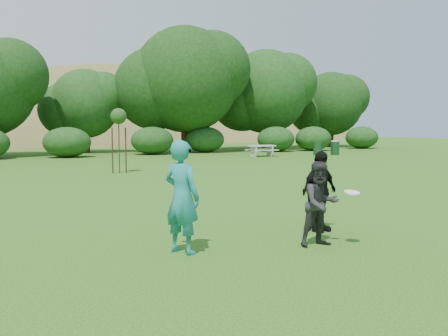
{
  "coord_description": "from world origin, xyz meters",
  "views": [
    {
      "loc": [
        -5.61,
        -7.5,
        2.14
      ],
      "look_at": [
        0.0,
        3.0,
        1.1
      ],
      "focal_mm": 40.0,
      "sensor_mm": 36.0,
      "label": 1
    }
  ],
  "objects_px": {
    "player_black": "(320,191)",
    "picnic_table": "(262,149)",
    "trash_can_lidded": "(335,147)",
    "player_grey": "(321,204)",
    "sapling": "(119,118)",
    "player_teal": "(182,197)",
    "trash_can_near": "(318,149)"
  },
  "relations": [
    {
      "from": "player_black",
      "to": "picnic_table",
      "type": "bearing_deg",
      "value": 49.13
    },
    {
      "from": "player_black",
      "to": "trash_can_lidded",
      "type": "height_order",
      "value": "player_black"
    },
    {
      "from": "player_grey",
      "to": "sapling",
      "type": "xyz_separation_m",
      "value": [
        0.65,
        14.64,
        1.67
      ]
    },
    {
      "from": "player_black",
      "to": "picnic_table",
      "type": "distance_m",
      "value": 23.45
    },
    {
      "from": "player_teal",
      "to": "player_grey",
      "type": "relative_size",
      "value": 1.26
    },
    {
      "from": "trash_can_near",
      "to": "player_teal",
      "type": "bearing_deg",
      "value": -133.33
    },
    {
      "from": "picnic_table",
      "to": "trash_can_lidded",
      "type": "distance_m",
      "value": 5.53
    },
    {
      "from": "player_black",
      "to": "sapling",
      "type": "distance_m",
      "value": 13.77
    },
    {
      "from": "player_teal",
      "to": "picnic_table",
      "type": "xyz_separation_m",
      "value": [
        14.69,
        20.65,
        -0.43
      ]
    },
    {
      "from": "trash_can_near",
      "to": "trash_can_lidded",
      "type": "bearing_deg",
      "value": -14.26
    },
    {
      "from": "sapling",
      "to": "picnic_table",
      "type": "distance_m",
      "value": 13.61
    },
    {
      "from": "trash_can_near",
      "to": "picnic_table",
      "type": "height_order",
      "value": "trash_can_near"
    },
    {
      "from": "player_black",
      "to": "trash_can_near",
      "type": "bearing_deg",
      "value": 40.13
    },
    {
      "from": "player_teal",
      "to": "player_grey",
      "type": "height_order",
      "value": "player_teal"
    },
    {
      "from": "player_teal",
      "to": "player_black",
      "type": "height_order",
      "value": "player_teal"
    },
    {
      "from": "picnic_table",
      "to": "player_teal",
      "type": "bearing_deg",
      "value": -125.42
    },
    {
      "from": "sapling",
      "to": "trash_can_lidded",
      "type": "bearing_deg",
      "value": 18.48
    },
    {
      "from": "sapling",
      "to": "trash_can_lidded",
      "type": "relative_size",
      "value": 2.71
    },
    {
      "from": "player_black",
      "to": "trash_can_lidded",
      "type": "bearing_deg",
      "value": 37.47
    },
    {
      "from": "player_black",
      "to": "trash_can_near",
      "type": "distance_m",
      "value": 25.25
    },
    {
      "from": "player_teal",
      "to": "player_grey",
      "type": "xyz_separation_m",
      "value": [
        2.35,
        -0.7,
        -0.2
      ]
    },
    {
      "from": "player_black",
      "to": "picnic_table",
      "type": "height_order",
      "value": "player_black"
    },
    {
      "from": "picnic_table",
      "to": "trash_can_lidded",
      "type": "xyz_separation_m",
      "value": [
        5.44,
        -0.99,
        0.02
      ]
    },
    {
      "from": "trash_can_near",
      "to": "sapling",
      "type": "relative_size",
      "value": 0.32
    },
    {
      "from": "player_black",
      "to": "player_grey",
      "type": "bearing_deg",
      "value": -139.16
    },
    {
      "from": "player_grey",
      "to": "picnic_table",
      "type": "relative_size",
      "value": 0.83
    },
    {
      "from": "player_black",
      "to": "picnic_table",
      "type": "relative_size",
      "value": 0.9
    },
    {
      "from": "player_grey",
      "to": "sapling",
      "type": "relative_size",
      "value": 0.53
    },
    {
      "from": "player_teal",
      "to": "trash_can_lidded",
      "type": "relative_size",
      "value": 1.8
    },
    {
      "from": "picnic_table",
      "to": "trash_can_lidded",
      "type": "relative_size",
      "value": 1.71
    },
    {
      "from": "player_grey",
      "to": "sapling",
      "type": "distance_m",
      "value": 14.75
    },
    {
      "from": "player_teal",
      "to": "picnic_table",
      "type": "distance_m",
      "value": 25.34
    }
  ]
}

